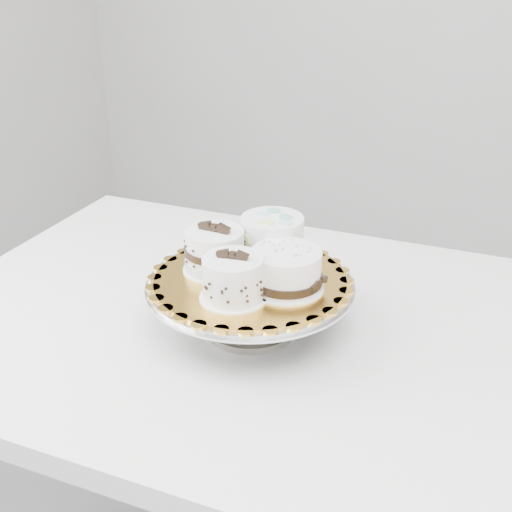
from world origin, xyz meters
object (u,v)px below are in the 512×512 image
at_px(cake_stand, 250,296).
at_px(cake_swirl, 233,279).
at_px(cake_banded, 215,252).
at_px(cake_dots, 272,238).
at_px(cake_ribbon, 287,271).
at_px(cake_board, 250,279).
at_px(table, 273,355).

xyz_separation_m(cake_stand, cake_swirl, (0.01, -0.07, 0.07)).
bearing_deg(cake_banded, cake_dots, 48.82).
relative_size(cake_banded, cake_ribbon, 0.84).
distance_m(cake_stand, cake_board, 0.03).
relative_size(cake_board, cake_banded, 2.90).
xyz_separation_m(table, cake_swirl, (-0.02, -0.11, 0.20)).
distance_m(table, cake_stand, 0.15).
height_order(table, cake_stand, cake_stand).
xyz_separation_m(table, cake_dots, (-0.02, 0.04, 0.21)).
relative_size(cake_board, cake_ribbon, 2.45).
distance_m(cake_dots, cake_ribbon, 0.10).
relative_size(table, cake_stand, 3.82).
relative_size(cake_stand, cake_swirl, 3.06).
bearing_deg(cake_board, table, 61.57).
distance_m(cake_swirl, cake_ribbon, 0.09).
bearing_deg(cake_stand, table, 61.57).
xyz_separation_m(cake_stand, cake_ribbon, (0.07, -0.00, 0.06)).
bearing_deg(cake_swirl, cake_ribbon, 36.54).
height_order(cake_stand, cake_banded, cake_banded).
distance_m(cake_board, cake_ribbon, 0.07).
bearing_deg(table, cake_ribbon, -50.24).
bearing_deg(cake_swirl, cake_board, 83.15).
xyz_separation_m(cake_dots, cake_ribbon, (0.07, -0.08, -0.01)).
bearing_deg(cake_banded, table, 24.16).
height_order(cake_swirl, cake_banded, cake_banded).
relative_size(cake_board, cake_swirl, 2.81).
bearing_deg(table, cake_swirl, -103.34).
bearing_deg(cake_dots, table, -83.89).
height_order(table, cake_board, cake_board).
bearing_deg(cake_ribbon, cake_board, -174.53).
xyz_separation_m(cake_stand, cake_dots, (0.00, 0.08, 0.07)).
distance_m(cake_stand, cake_ribbon, 0.09).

